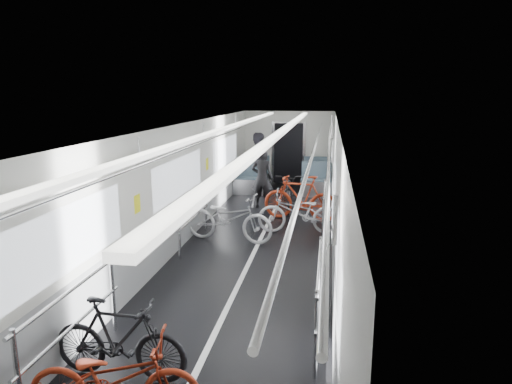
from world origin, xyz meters
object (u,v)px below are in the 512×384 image
at_px(bike_left_far, 229,218).
at_px(bike_right_mid, 299,212).
at_px(bike_left_near, 115,379).
at_px(person_seated, 257,161).
at_px(bike_left_mid, 119,339).
at_px(bike_right_far, 301,198).
at_px(bike_aisle, 288,191).
at_px(person_standing, 262,178).

bearing_deg(bike_left_far, bike_right_mid, -51.71).
relative_size(bike_left_near, person_seated, 0.88).
height_order(bike_left_near, bike_left_mid, bike_left_mid).
distance_m(bike_right_far, bike_aisle, 1.04).
height_order(bike_left_near, bike_right_mid, bike_right_mid).
xyz_separation_m(bike_left_near, bike_left_far, (-0.10, 5.29, 0.07)).
xyz_separation_m(bike_aisle, person_standing, (-0.70, 0.10, 0.30)).
bearing_deg(bike_right_far, person_standing, -124.33).
relative_size(bike_right_mid, bike_right_far, 0.98).
relative_size(bike_left_far, bike_right_mid, 1.05).
height_order(bike_left_mid, bike_right_far, bike_right_far).
height_order(bike_left_mid, person_seated, person_seated).
bearing_deg(person_standing, bike_right_mid, 121.55).
relative_size(bike_left_near, bike_aisle, 0.84).
distance_m(bike_left_far, bike_right_mid, 1.58).
xyz_separation_m(bike_left_mid, bike_aisle, (1.10, 7.47, 0.05)).
relative_size(bike_left_mid, bike_right_far, 0.83).
bearing_deg(bike_left_far, bike_right_far, -27.14).
height_order(bike_left_near, bike_right_far, bike_right_far).
relative_size(bike_aisle, person_standing, 1.19).
distance_m(bike_left_near, bike_left_far, 5.29).
bearing_deg(bike_left_near, bike_left_mid, 13.46).
xyz_separation_m(bike_left_near, bike_right_far, (1.24, 7.11, 0.13)).
relative_size(bike_left_far, person_standing, 1.17).
height_order(person_standing, person_seated, person_seated).
xyz_separation_m(bike_left_far, person_standing, (0.26, 2.88, 0.30)).
distance_m(bike_left_mid, bike_aisle, 7.55).
relative_size(bike_left_mid, bike_left_far, 0.80).
height_order(bike_left_near, bike_left_far, bike_left_far).
bearing_deg(bike_right_far, bike_aisle, -148.05).
distance_m(bike_left_far, person_standing, 2.91).
height_order(bike_aisle, person_standing, person_standing).
relative_size(bike_right_mid, person_standing, 1.12).
distance_m(person_standing, person_seated, 2.29).
distance_m(bike_left_far, bike_aisle, 2.94).
bearing_deg(person_standing, bike_aisle, 175.49).
height_order(bike_right_far, person_seated, person_seated).
xyz_separation_m(bike_right_far, person_seated, (-1.57, 3.30, 0.35)).
distance_m(bike_left_mid, bike_right_far, 6.68).
height_order(bike_aisle, person_seated, person_seated).
bearing_deg(person_standing, bike_left_mid, 90.63).
relative_size(bike_left_near, bike_left_mid, 1.06).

